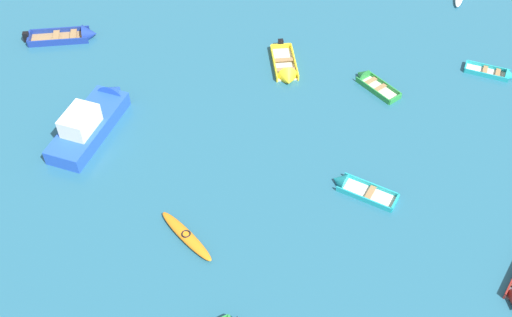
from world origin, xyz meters
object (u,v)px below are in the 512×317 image
Objects in this scene: rowboat_turquoise_distant_center at (350,186)px; kayak_orange_back_row_right at (186,236)px; rowboat_deep_blue_far_left at (76,36)px; rowboat_yellow_back_row_center at (286,72)px; rowboat_green_far_back at (368,81)px; rowboat_turquoise_foreground_center at (500,74)px; motor_launch_blue_midfield_left at (93,119)px.

rowboat_turquoise_distant_center is 1.00× the size of kayak_orange_back_row_right.
rowboat_deep_blue_far_left reaches higher than rowboat_yellow_back_row_center.
rowboat_green_far_back is 14.88m from kayak_orange_back_row_right.
kayak_orange_back_row_right is at bearing -151.20° from rowboat_turquoise_foreground_center.
rowboat_deep_blue_far_left reaches higher than rowboat_green_far_back.
kayak_orange_back_row_right is (-8.13, -2.40, 0.03)m from rowboat_turquoise_distant_center.
rowboat_yellow_back_row_center is (12.88, -4.74, -0.02)m from rowboat_deep_blue_far_left.
rowboat_turquoise_foreground_center is at bearing -5.62° from rowboat_yellow_back_row_center.
motor_launch_blue_midfield_left is at bearing -161.74° from rowboat_yellow_back_row_center.
rowboat_turquoise_distant_center is 0.51× the size of motor_launch_blue_midfield_left.
motor_launch_blue_midfield_left is (-15.65, -2.45, 0.47)m from rowboat_green_far_back.
rowboat_turquoise_distant_center is at bearing -143.27° from rowboat_turquoise_foreground_center.
rowboat_green_far_back is 0.68× the size of rowboat_deep_blue_far_left.
rowboat_yellow_back_row_center is 12.67m from rowboat_turquoise_foreground_center.
rowboat_turquoise_foreground_center is (25.49, -5.98, -0.06)m from rowboat_deep_blue_far_left.
rowboat_green_far_back is 15.84m from motor_launch_blue_midfield_left.
rowboat_deep_blue_far_left is at bearing 159.81° from rowboat_yellow_back_row_center.
kayak_orange_back_row_right is 21.25m from rowboat_turquoise_foreground_center.
rowboat_turquoise_foreground_center is at bearing -0.56° from rowboat_green_far_back.
rowboat_green_far_back is (2.60, 7.91, 0.01)m from rowboat_turquoise_distant_center.
rowboat_yellow_back_row_center is at bearing -20.19° from rowboat_deep_blue_far_left.
motor_launch_blue_midfield_left is at bearing -76.93° from rowboat_deep_blue_far_left.
rowboat_deep_blue_far_left is at bearing 112.94° from kayak_orange_back_row_right.
rowboat_turquoise_distant_center is 1.11× the size of rowboat_turquoise_foreground_center.
rowboat_turquoise_distant_center reaches higher than rowboat_green_far_back.
kayak_orange_back_row_right is at bearing -163.53° from rowboat_turquoise_distant_center.
rowboat_yellow_back_row_center is (-2.11, 9.08, 0.04)m from rowboat_turquoise_distant_center.
rowboat_yellow_back_row_center is at bearing 174.38° from rowboat_turquoise_foreground_center.
rowboat_deep_blue_far_left is 26.18m from rowboat_turquoise_foreground_center.
rowboat_green_far_back reaches higher than kayak_orange_back_row_right.
motor_launch_blue_midfield_left is (-10.94, -3.61, 0.44)m from rowboat_yellow_back_row_center.
motor_launch_blue_midfield_left reaches higher than rowboat_turquoise_distant_center.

